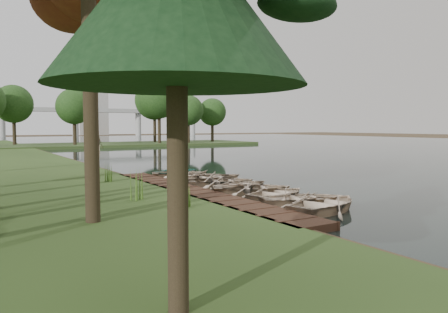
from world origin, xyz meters
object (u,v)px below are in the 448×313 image
rowboat_0 (326,201)px  rowboat_2 (278,191)px  stored_rowboat (95,170)px  boardwalk (192,194)px  rowboat_1 (303,197)px

rowboat_0 → rowboat_2: bearing=-19.3°
rowboat_2 → stored_rowboat: stored_rowboat is taller
rowboat_2 → boardwalk: bearing=31.5°
rowboat_1 → rowboat_0: bearing=-164.3°
stored_rowboat → boardwalk: bearing=-167.5°
stored_rowboat → rowboat_0: bearing=-163.4°
boardwalk → rowboat_2: bearing=-44.7°
rowboat_1 → rowboat_2: (0.12, 1.71, -0.02)m
rowboat_0 → stored_rowboat: 14.56m
rowboat_0 → rowboat_2: 2.99m
rowboat_0 → boardwalk: bearing=8.2°
rowboat_1 → boardwalk: bearing=48.9°
boardwalk → stored_rowboat: stored_rowboat is taller
boardwalk → rowboat_1: (2.58, -4.39, 0.25)m
rowboat_2 → stored_rowboat: 11.84m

